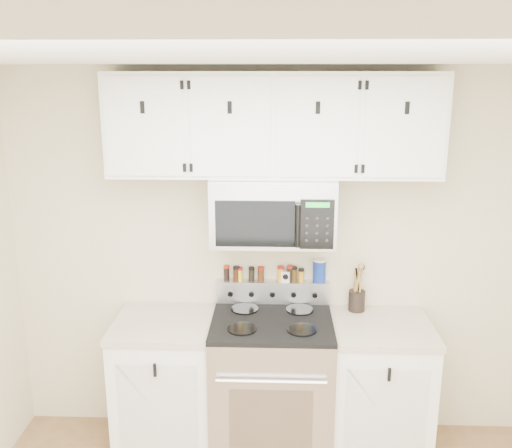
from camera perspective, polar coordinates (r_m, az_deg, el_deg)
The scene contains 19 objects.
back_wall at distance 3.82m, azimuth 1.69°, elevation -3.44°, with size 3.50×0.01×2.50m, color beige.
ceiling at distance 1.88m, azimuth 1.50°, elevation 16.08°, with size 3.50×3.50×0.01m, color white.
range at distance 3.85m, azimuth 1.56°, elevation -15.80°, with size 0.76×0.65×1.10m.
base_cabinet_left at distance 3.95m, azimuth -8.89°, elevation -15.59°, with size 0.64×0.62×0.92m.
base_cabinet_right at distance 3.94m, azimuth 12.05°, elevation -15.82°, with size 0.64×0.62×0.92m.
microwave at distance 3.53m, azimuth 1.72°, elevation 1.43°, with size 0.76×0.44×0.42m.
upper_cabinets at distance 3.47m, azimuth 1.79°, elevation 9.90°, with size 2.00×0.35×0.62m.
utensil_crock at distance 3.87m, azimuth 10.04°, elevation -7.40°, with size 0.11×0.11×0.32m.
kitchen_timer at distance 3.83m, azimuth 2.97°, elevation -5.23°, with size 0.06×0.05×0.07m, color white.
salt_canister at distance 3.82m, azimuth 6.35°, elevation -4.65°, with size 0.09×0.09×0.16m.
spice_jar_0 at distance 3.83m, azimuth -2.96°, elevation -4.91°, with size 0.04×0.04×0.11m.
spice_jar_1 at distance 3.83m, azimuth -1.96°, elevation -4.97°, with size 0.04×0.04×0.10m.
spice_jar_2 at distance 3.83m, azimuth -1.63°, elevation -5.02°, with size 0.04×0.04×0.09m.
spice_jar_3 at distance 3.82m, azimuth -0.45°, elevation -5.02°, with size 0.04×0.04×0.10m.
spice_jar_4 at distance 3.82m, azimuth 0.49°, elevation -5.02°, with size 0.04×0.04×0.10m.
spice_jar_5 at distance 3.82m, azimuth 2.47°, elevation -4.99°, with size 0.04×0.04×0.11m.
spice_jar_6 at distance 3.82m, azimuth 3.39°, elevation -4.96°, with size 0.04×0.04×0.11m.
spice_jar_7 at distance 3.82m, azimuth 3.82°, elevation -5.02°, with size 0.04×0.04×0.10m.
spice_jar_8 at distance 3.83m, azimuth 4.54°, elevation -5.11°, with size 0.04×0.04×0.09m.
Camera 1 is at (0.02, -1.88, 2.46)m, focal length 40.00 mm.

